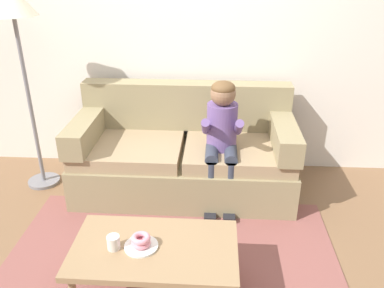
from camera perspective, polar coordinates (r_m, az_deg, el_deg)
ground at (r=3.17m, az=-2.58°, el=-14.17°), size 10.00×10.00×0.00m
wall_back at (r=3.89m, az=-0.75°, el=16.25°), size 8.00×0.10×2.80m
area_rug at (r=2.98m, az=-3.10°, el=-17.14°), size 2.43×1.70×0.01m
couch at (r=3.69m, az=-1.11°, el=-1.58°), size 1.96×0.90×0.95m
coffee_table at (r=2.57m, az=-5.37°, el=-15.10°), size 1.03×0.60×0.40m
person_child at (r=3.35m, az=4.30°, el=1.61°), size 0.34×0.58×1.10m
plate at (r=2.55m, az=-7.29°, el=-14.31°), size 0.21×0.21×0.01m
donut at (r=2.53m, az=-7.32°, el=-13.88°), size 0.15×0.15×0.04m
donut_second at (r=2.51m, az=-7.37°, el=-13.24°), size 0.17×0.17×0.04m
mug at (r=2.54m, az=-11.19°, el=-13.67°), size 0.08×0.08×0.09m
toy_controller at (r=3.25m, az=-9.60°, el=-12.91°), size 0.23×0.09×0.05m
floor_lamp at (r=3.70m, az=-24.19°, el=16.31°), size 0.40×0.40×1.84m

